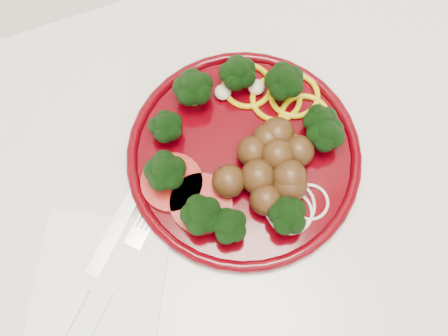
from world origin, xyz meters
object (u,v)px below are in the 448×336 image
object	(u,v)px
napkin	(100,278)
knife	(82,292)
fork	(102,305)
plate	(247,153)

from	to	relation	value
napkin	knife	distance (m)	0.03
knife	fork	world-z (taller)	knife
knife	fork	distance (m)	0.03
napkin	fork	xyz separation A→B (m)	(-0.01, -0.03, 0.01)
plate	napkin	bearing A→B (deg)	-160.14
knife	fork	size ratio (longest dim) A/B	1.12
napkin	fork	world-z (taller)	fork
napkin	knife	size ratio (longest dim) A/B	0.93
napkin	knife	world-z (taller)	knife
plate	knife	size ratio (longest dim) A/B	1.82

